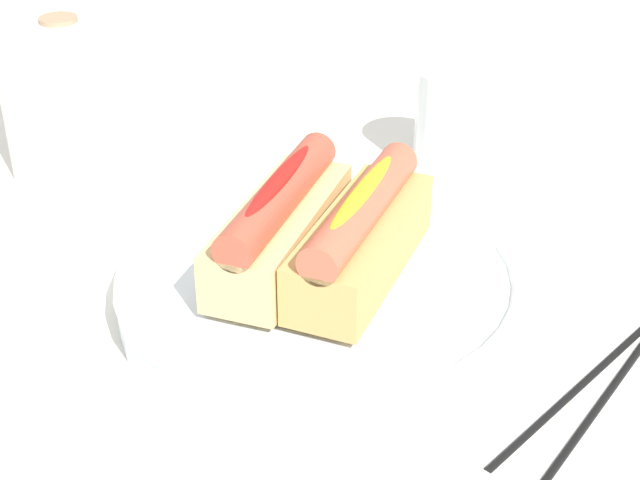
{
  "coord_description": "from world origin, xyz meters",
  "views": [
    {
      "loc": [
        -0.44,
        -0.27,
        0.38
      ],
      "look_at": [
        0.03,
        0.0,
        0.05
      ],
      "focal_mm": 54.61,
      "sensor_mm": 36.0,
      "label": 1
    }
  ],
  "objects_px": {
    "serving_bowl": "(320,286)",
    "chopstick_far": "(595,409)",
    "chopstick_near": "(591,374)",
    "water_glass": "(455,127)",
    "hotdog_front": "(361,236)",
    "paper_towel_roll": "(69,98)",
    "hotdog_back": "(280,224)"
  },
  "relations": [
    {
      "from": "serving_bowl",
      "to": "chopstick_far",
      "type": "bearing_deg",
      "value": -92.97
    },
    {
      "from": "hotdog_back",
      "to": "paper_towel_roll",
      "type": "relative_size",
      "value": 1.17
    },
    {
      "from": "hotdog_front",
      "to": "water_glass",
      "type": "relative_size",
      "value": 1.73
    },
    {
      "from": "hotdog_back",
      "to": "chopstick_far",
      "type": "relative_size",
      "value": 0.71
    },
    {
      "from": "serving_bowl",
      "to": "chopstick_far",
      "type": "xyz_separation_m",
      "value": [
        -0.01,
        -0.19,
        -0.02
      ]
    },
    {
      "from": "chopstick_far",
      "to": "serving_bowl",
      "type": "bearing_deg",
      "value": 92.36
    },
    {
      "from": "water_glass",
      "to": "serving_bowl",
      "type": "bearing_deg",
      "value": -178.07
    },
    {
      "from": "paper_towel_roll",
      "to": "chopstick_far",
      "type": "relative_size",
      "value": 0.61
    },
    {
      "from": "chopstick_near",
      "to": "water_glass",
      "type": "bearing_deg",
      "value": 53.55
    },
    {
      "from": "serving_bowl",
      "to": "chopstick_near",
      "type": "bearing_deg",
      "value": -83.69
    },
    {
      "from": "hotdog_back",
      "to": "chopstick_far",
      "type": "bearing_deg",
      "value": -90.84
    },
    {
      "from": "water_glass",
      "to": "paper_towel_roll",
      "type": "bearing_deg",
      "value": 120.0
    },
    {
      "from": "hotdog_back",
      "to": "water_glass",
      "type": "bearing_deg",
      "value": -4.37
    },
    {
      "from": "paper_towel_roll",
      "to": "chopstick_far",
      "type": "height_order",
      "value": "paper_towel_roll"
    },
    {
      "from": "hotdog_front",
      "to": "water_glass",
      "type": "bearing_deg",
      "value": 8.53
    },
    {
      "from": "hotdog_back",
      "to": "paper_towel_roll",
      "type": "distance_m",
      "value": 0.27
    },
    {
      "from": "serving_bowl",
      "to": "chopstick_near",
      "type": "height_order",
      "value": "serving_bowl"
    },
    {
      "from": "hotdog_front",
      "to": "chopstick_near",
      "type": "height_order",
      "value": "hotdog_front"
    },
    {
      "from": "water_glass",
      "to": "hotdog_front",
      "type": "bearing_deg",
      "value": -171.47
    },
    {
      "from": "serving_bowl",
      "to": "chopstick_near",
      "type": "relative_size",
      "value": 1.25
    },
    {
      "from": "hotdog_back",
      "to": "water_glass",
      "type": "xyz_separation_m",
      "value": [
        0.24,
        -0.02,
        -0.02
      ]
    },
    {
      "from": "hotdog_back",
      "to": "chopstick_near",
      "type": "relative_size",
      "value": 0.71
    },
    {
      "from": "chopstick_near",
      "to": "chopstick_far",
      "type": "height_order",
      "value": "same"
    },
    {
      "from": "water_glass",
      "to": "paper_towel_roll",
      "type": "height_order",
      "value": "paper_towel_roll"
    },
    {
      "from": "paper_towel_roll",
      "to": "chopstick_far",
      "type": "xyz_separation_m",
      "value": [
        -0.09,
        -0.48,
        -0.06
      ]
    },
    {
      "from": "serving_bowl",
      "to": "chopstick_far",
      "type": "distance_m",
      "value": 0.19
    },
    {
      "from": "chopstick_near",
      "to": "hotdog_front",
      "type": "bearing_deg",
      "value": 107.49
    },
    {
      "from": "serving_bowl",
      "to": "hotdog_back",
      "type": "relative_size",
      "value": 1.75
    },
    {
      "from": "water_glass",
      "to": "chopstick_near",
      "type": "xyz_separation_m",
      "value": [
        -0.22,
        -0.19,
        -0.04
      ]
    },
    {
      "from": "serving_bowl",
      "to": "paper_towel_roll",
      "type": "distance_m",
      "value": 0.3
    },
    {
      "from": "hotdog_front",
      "to": "paper_towel_roll",
      "type": "height_order",
      "value": "paper_towel_roll"
    },
    {
      "from": "serving_bowl",
      "to": "water_glass",
      "type": "bearing_deg",
      "value": 1.93
    }
  ]
}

